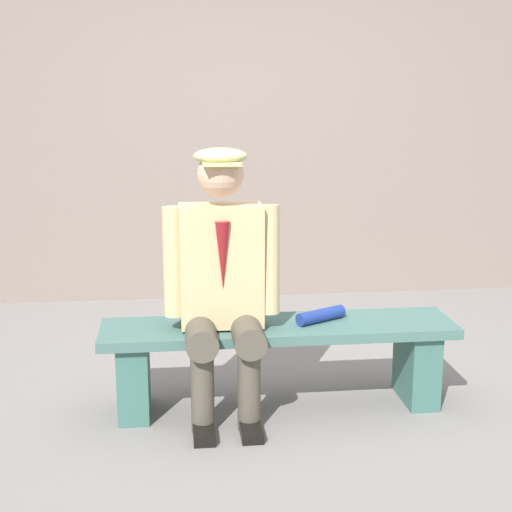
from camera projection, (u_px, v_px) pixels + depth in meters
name	position (u px, v px, depth m)	size (l,w,h in m)	color
ground_plane	(278.00, 406.00, 3.82)	(30.00, 30.00, 0.00)	gray
bench	(278.00, 351.00, 3.76)	(1.76, 0.41, 0.44)	#436960
seated_man	(222.00, 276.00, 3.58)	(0.56, 0.53, 1.31)	#D3B47E
rolled_magazine	(321.00, 315.00, 3.75)	(0.07, 0.07, 0.28)	navy
stadium_wall	(237.00, 129.00, 5.69)	(12.00, 0.24, 2.57)	gray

